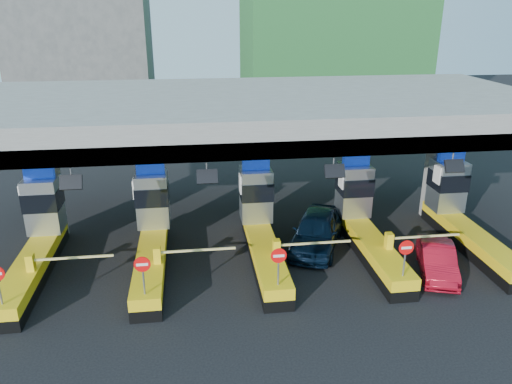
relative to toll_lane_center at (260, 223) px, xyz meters
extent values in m
plane|color=black|center=(0.00, -0.28, -1.40)|extent=(120.00, 120.00, 0.00)
cube|color=slate|center=(0.00, 2.72, 4.85)|extent=(28.00, 12.00, 1.50)
cube|color=#4C4C49|center=(0.00, -2.98, 4.45)|extent=(28.00, 0.60, 0.70)
cube|color=slate|center=(-10.00, 2.72, 1.35)|extent=(1.00, 1.00, 5.50)
cube|color=slate|center=(0.00, 2.72, 1.35)|extent=(1.00, 1.00, 5.50)
cube|color=slate|center=(10.00, 2.72, 1.35)|extent=(1.00, 1.00, 5.50)
cylinder|color=slate|center=(-7.50, -2.98, 3.85)|extent=(0.06, 0.06, 0.50)
cube|color=black|center=(-7.50, -3.18, 3.50)|extent=(0.80, 0.38, 0.54)
cylinder|color=slate|center=(-2.50, -2.98, 3.85)|extent=(0.06, 0.06, 0.50)
cube|color=black|center=(-2.50, -3.18, 3.50)|extent=(0.80, 0.38, 0.54)
cylinder|color=slate|center=(2.50, -2.98, 3.85)|extent=(0.06, 0.06, 0.50)
cube|color=black|center=(2.50, -3.18, 3.50)|extent=(0.80, 0.38, 0.54)
cylinder|color=slate|center=(7.50, -2.98, 3.85)|extent=(0.06, 0.06, 0.50)
cube|color=black|center=(7.50, -3.18, 3.50)|extent=(0.80, 0.38, 0.54)
cube|color=black|center=(-10.00, -1.28, -1.15)|extent=(1.20, 8.00, 0.50)
cube|color=#E5B70C|center=(-10.00, -1.28, -0.65)|extent=(1.20, 8.00, 0.50)
cube|color=#9EA3A8|center=(-10.00, 1.52, 0.90)|extent=(1.50, 1.50, 2.60)
cube|color=black|center=(-10.00, 1.50, 1.20)|extent=(1.56, 1.56, 0.90)
cube|color=#0C2DBF|center=(-10.00, 1.52, 2.48)|extent=(1.30, 0.35, 0.55)
cube|color=white|center=(-10.80, 1.22, 1.60)|extent=(0.06, 0.70, 0.90)
cube|color=#E5B70C|center=(-9.65, -2.48, -0.05)|extent=(0.30, 0.35, 0.70)
cube|color=white|center=(-8.00, -2.48, 0.05)|extent=(3.20, 0.08, 0.08)
cube|color=black|center=(-5.00, -1.28, -1.15)|extent=(1.20, 8.00, 0.50)
cube|color=#E5B70C|center=(-5.00, -1.28, -0.65)|extent=(1.20, 8.00, 0.50)
cube|color=#9EA3A8|center=(-5.00, 1.52, 0.90)|extent=(1.50, 1.50, 2.60)
cube|color=black|center=(-5.00, 1.50, 1.20)|extent=(1.56, 1.56, 0.90)
cube|color=#0C2DBF|center=(-5.00, 1.52, 2.48)|extent=(1.30, 0.35, 0.55)
cube|color=white|center=(-5.80, 1.22, 1.60)|extent=(0.06, 0.70, 0.90)
cylinder|color=slate|center=(-5.00, -4.88, 0.25)|extent=(0.07, 0.07, 1.30)
cylinder|color=red|center=(-5.00, -4.91, 0.85)|extent=(0.60, 0.04, 0.60)
cube|color=white|center=(-5.00, -4.93, 0.85)|extent=(0.42, 0.02, 0.10)
cube|color=#E5B70C|center=(-4.65, -2.48, -0.05)|extent=(0.30, 0.35, 0.70)
cube|color=white|center=(-3.00, -2.48, 0.05)|extent=(3.20, 0.08, 0.08)
cube|color=black|center=(0.00, -1.28, -1.15)|extent=(1.20, 8.00, 0.50)
cube|color=#E5B70C|center=(0.00, -1.28, -0.65)|extent=(1.20, 8.00, 0.50)
cube|color=#9EA3A8|center=(0.00, 1.52, 0.90)|extent=(1.50, 1.50, 2.60)
cube|color=black|center=(0.00, 1.50, 1.20)|extent=(1.56, 1.56, 0.90)
cube|color=#0C2DBF|center=(0.00, 1.52, 2.48)|extent=(1.30, 0.35, 0.55)
cube|color=white|center=(-0.80, 1.22, 1.60)|extent=(0.06, 0.70, 0.90)
cylinder|color=slate|center=(0.00, -4.88, 0.25)|extent=(0.07, 0.07, 1.30)
cylinder|color=red|center=(0.00, -4.91, 0.85)|extent=(0.60, 0.04, 0.60)
cube|color=white|center=(0.00, -4.93, 0.85)|extent=(0.42, 0.02, 0.10)
cube|color=#E5B70C|center=(0.35, -2.48, -0.05)|extent=(0.30, 0.35, 0.70)
cube|color=white|center=(2.00, -2.48, 0.05)|extent=(3.20, 0.08, 0.08)
cube|color=black|center=(5.00, -1.28, -1.15)|extent=(1.20, 8.00, 0.50)
cube|color=#E5B70C|center=(5.00, -1.28, -0.65)|extent=(1.20, 8.00, 0.50)
cube|color=#9EA3A8|center=(5.00, 1.52, 0.90)|extent=(1.50, 1.50, 2.60)
cube|color=black|center=(5.00, 1.50, 1.20)|extent=(1.56, 1.56, 0.90)
cube|color=#0C2DBF|center=(5.00, 1.52, 2.48)|extent=(1.30, 0.35, 0.55)
cube|color=white|center=(4.20, 1.22, 1.60)|extent=(0.06, 0.70, 0.90)
cylinder|color=slate|center=(5.00, -4.88, 0.25)|extent=(0.07, 0.07, 1.30)
cylinder|color=red|center=(5.00, -4.91, 0.85)|extent=(0.60, 0.04, 0.60)
cube|color=white|center=(5.00, -4.93, 0.85)|extent=(0.42, 0.02, 0.10)
cube|color=#E5B70C|center=(5.35, -2.48, -0.05)|extent=(0.30, 0.35, 0.70)
cube|color=white|center=(7.00, -2.48, 0.05)|extent=(3.20, 0.08, 0.08)
cube|color=black|center=(10.00, -1.28, -1.15)|extent=(1.20, 8.00, 0.50)
cube|color=#E5B70C|center=(10.00, -1.28, -0.65)|extent=(1.20, 8.00, 0.50)
cube|color=#9EA3A8|center=(10.00, 1.52, 0.90)|extent=(1.50, 1.50, 2.60)
cube|color=black|center=(10.00, 1.50, 1.20)|extent=(1.56, 1.56, 0.90)
cube|color=#0C2DBF|center=(10.00, 1.52, 2.48)|extent=(1.30, 0.35, 0.55)
cube|color=white|center=(9.20, 1.22, 1.60)|extent=(0.06, 0.70, 0.90)
cube|color=#E5B70C|center=(10.35, -2.48, -0.05)|extent=(0.30, 0.35, 0.70)
cube|color=#4C4C49|center=(-14.00, 35.72, 7.60)|extent=(14.00, 10.00, 18.00)
imported|color=black|center=(2.74, -0.03, -0.51)|extent=(4.01, 5.59, 1.77)
imported|color=maroon|center=(7.29, -3.25, -0.75)|extent=(2.57, 4.19, 1.30)
camera|label=1|loc=(-3.05, -21.23, 9.57)|focal=35.00mm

